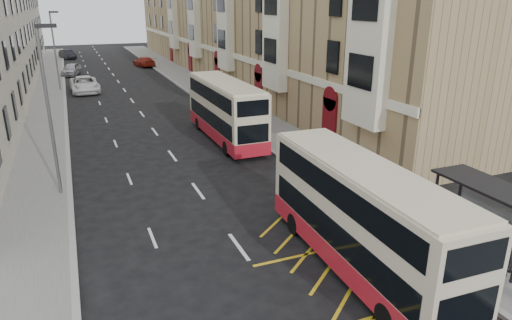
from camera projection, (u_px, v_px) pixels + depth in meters
name	position (u px, v px, depth m)	size (l,w,h in m)	color
ground	(283.00, 307.00, 14.30)	(200.00, 200.00, 0.00)	black
pavement_right	(224.00, 101.00, 43.36)	(4.00, 120.00, 0.15)	slate
pavement_left	(46.00, 116.00, 37.84)	(3.00, 120.00, 0.15)	slate
kerb_right	(203.00, 103.00, 42.65)	(0.25, 120.00, 0.15)	#969691
kerb_left	(66.00, 114.00, 38.38)	(0.25, 120.00, 0.15)	#969691
road_markings	(119.00, 83.00, 53.65)	(10.00, 110.00, 0.01)	silver
terrace_right	(236.00, 14.00, 56.81)	(10.75, 79.00, 15.25)	tan
bus_shelter	(500.00, 207.00, 16.22)	(1.65, 4.25, 2.70)	black
guard_railing	(351.00, 187.00, 21.27)	(0.06, 6.56, 1.01)	red
street_lamp_near	(49.00, 103.00, 21.01)	(0.93, 0.18, 8.00)	slate
street_lamp_far	(55.00, 47.00, 47.25)	(0.93, 0.18, 8.00)	slate
double_decker_front	(361.00, 218.00, 15.72)	(2.54, 9.88, 3.92)	beige
double_decker_rear	(225.00, 110.00, 30.91)	(2.35, 10.19, 4.06)	beige
pedestrian_near	(511.00, 250.00, 15.44)	(0.70, 0.46, 1.92)	black
pedestrian_far	(416.00, 225.00, 17.53)	(0.93, 0.39, 1.59)	black
white_van	(85.00, 84.00, 47.83)	(2.73, 5.92, 1.64)	silver
car_silver	(71.00, 69.00, 58.78)	(1.82, 4.52, 1.54)	#A4A6AC
car_dark	(67.00, 54.00, 75.89)	(1.56, 4.48, 1.47)	black
car_red	(144.00, 62.00, 66.82)	(2.00, 4.91, 1.43)	#A52717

